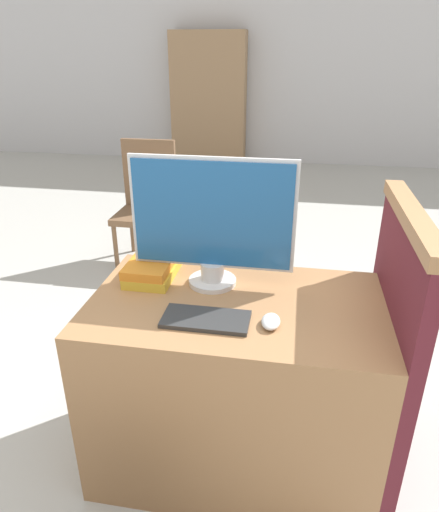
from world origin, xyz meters
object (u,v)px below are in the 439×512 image
mouse (271,321)px  far_chair (147,199)px  monitor (212,222)px  keyboard (206,319)px  book_stack (152,269)px

mouse → far_chair: bearing=118.8°
monitor → keyboard: bearing=-84.0°
book_stack → far_chair: size_ratio=0.28×
far_chair → monitor: bearing=-93.5°
monitor → far_chair: (-0.89, 1.81, -0.52)m
mouse → far_chair: far_chair is taller
book_stack → monitor: bearing=-1.6°
keyboard → book_stack: 0.41m
mouse → book_stack: 0.58m
monitor → keyboard: monitor is taller
monitor → book_stack: 0.34m
mouse → book_stack: (-0.51, 0.28, 0.02)m
monitor → mouse: 0.45m
keyboard → book_stack: size_ratio=1.10×
book_stack → far_chair: 1.93m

